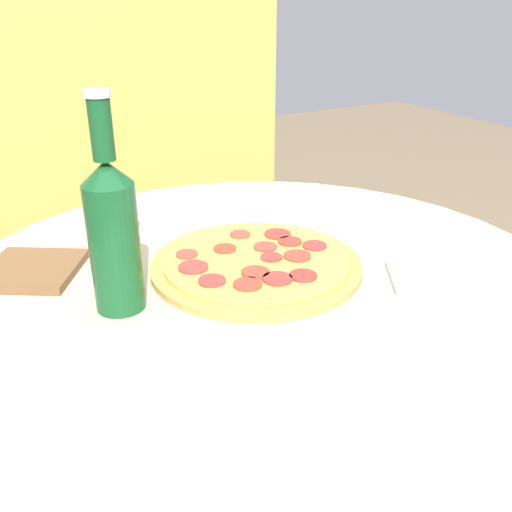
{
  "coord_description": "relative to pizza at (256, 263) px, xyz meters",
  "views": [
    {
      "loc": [
        -0.37,
        -0.62,
        1.1
      ],
      "look_at": [
        0.01,
        0.03,
        0.74
      ],
      "focal_mm": 40.0,
      "sensor_mm": 36.0,
      "label": 1
    }
  ],
  "objects": [
    {
      "name": "table",
      "position": [
        -0.01,
        -0.03,
        -0.21
      ],
      "size": [
        0.91,
        0.91,
        0.72
      ],
      "color": "#B2A893",
      "rests_on": "ground_plane"
    },
    {
      "name": "fence_panel",
      "position": [
        -0.01,
        0.97,
        0.05
      ],
      "size": [
        1.25,
        0.04,
        1.55
      ],
      "color": "gold",
      "rests_on": "ground_plane"
    },
    {
      "name": "pizza",
      "position": [
        0.0,
        0.0,
        0.0
      ],
      "size": [
        0.31,
        0.31,
        0.02
      ],
      "color": "#C68E47",
      "rests_on": "table"
    },
    {
      "name": "beer_bottle",
      "position": [
        -0.21,
        -0.01,
        0.1
      ],
      "size": [
        0.06,
        0.06,
        0.28
      ],
      "color": "#144C23",
      "rests_on": "table"
    },
    {
      "name": "pizza_paddle",
      "position": [
        -0.32,
        0.16,
        -0.0
      ],
      "size": [
        0.27,
        0.21,
        0.02
      ],
      "rotation": [
        0.0,
        0.0,
        2.57
      ],
      "color": "brown",
      "rests_on": "table"
    },
    {
      "name": "napkin",
      "position": [
        0.21,
        -0.17,
        -0.0
      ],
      "size": [
        0.18,
        0.16,
        0.01
      ],
      "color": "white",
      "rests_on": "table"
    }
  ]
}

